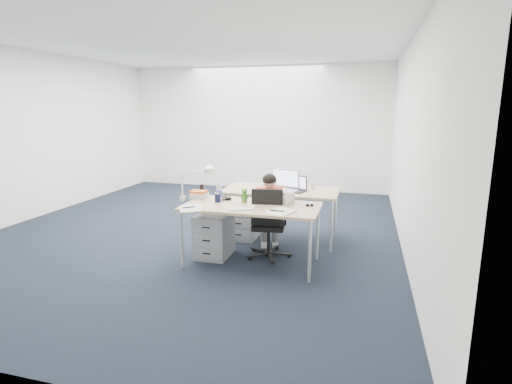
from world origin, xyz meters
TOP-DOWN VIEW (x-y plane):
  - floor at (0.00, 0.00)m, footprint 7.00×7.00m
  - room at (0.00, 0.00)m, footprint 6.02×7.02m
  - desk_near at (1.19, -1.05)m, footprint 1.60×0.80m
  - desk_far at (1.33, -0.05)m, footprint 1.60×0.80m
  - office_chair at (1.34, -0.79)m, footprint 0.64×0.64m
  - seated_person at (1.31, -0.64)m, footprint 0.39×0.61m
  - drawer_pedestal_near at (0.66, -0.92)m, footprint 0.40×0.50m
  - drawer_pedestal_far at (0.80, -0.12)m, footprint 0.40×0.50m
  - silver_laptop at (1.48, -0.79)m, footprint 0.42×0.36m
  - wireless_keyboard at (1.14, -1.28)m, footprint 0.32×0.23m
  - computer_mouse at (1.25, -1.20)m, footprint 0.07×0.10m
  - headphones at (0.77, -0.84)m, footprint 0.26×0.22m
  - can_koozie at (0.75, -1.00)m, footprint 0.09×0.09m
  - water_bottle at (0.74, -0.92)m, footprint 0.07×0.07m
  - bear_figurine at (1.06, -0.91)m, footprint 0.09×0.07m
  - book_stack at (0.44, -0.86)m, footprint 0.22×0.17m
  - cordless_phone at (0.44, -0.76)m, footprint 0.05×0.03m
  - papers_left at (0.57, -1.40)m, footprint 0.34×0.40m
  - papers_right at (1.58, -1.29)m, footprint 0.34×0.40m
  - sunglasses at (1.86, -0.93)m, footprint 0.10×0.07m
  - desk_lamp at (0.44, -1.04)m, footprint 0.42×0.17m
  - dark_laptop at (1.52, -0.13)m, footprint 0.39×0.38m
  - far_cup at (1.75, 0.13)m, footprint 0.08×0.08m
  - far_papers at (1.10, 0.12)m, footprint 0.27×0.37m

SIDE VIEW (x-z plane):
  - floor at x=0.00m, z-range 0.00..0.00m
  - office_chair at x=1.34m, z-range -0.20..0.71m
  - drawer_pedestal_near at x=0.66m, z-range 0.00..0.55m
  - drawer_pedestal_far at x=0.80m, z-range 0.00..0.55m
  - seated_person at x=1.31m, z-range 0.01..1.07m
  - desk_near at x=1.19m, z-range 0.32..1.05m
  - desk_far at x=1.33m, z-range 0.32..1.05m
  - far_papers at x=1.10m, z-range 0.73..0.74m
  - papers_left at x=0.57m, z-range 0.73..0.74m
  - papers_right at x=1.58m, z-range 0.73..0.74m
  - wireless_keyboard at x=1.14m, z-range 0.73..0.74m
  - sunglasses at x=1.86m, z-range 0.73..0.75m
  - computer_mouse at x=1.25m, z-range 0.73..0.76m
  - headphones at x=0.77m, z-range 0.73..0.77m
  - far_cup at x=1.75m, z-range 0.73..0.82m
  - book_stack at x=0.44m, z-range 0.73..0.83m
  - can_koozie at x=0.75m, z-range 0.73..0.85m
  - cordless_phone at x=0.44m, z-range 0.73..0.89m
  - bear_figurine at x=1.06m, z-range 0.73..0.90m
  - dark_laptop at x=1.52m, z-range 0.73..0.96m
  - water_bottle at x=0.74m, z-range 0.73..0.97m
  - silver_laptop at x=1.48m, z-range 0.73..1.12m
  - desk_lamp at x=0.44m, z-range 0.73..1.20m
  - room at x=0.00m, z-range 0.31..3.12m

